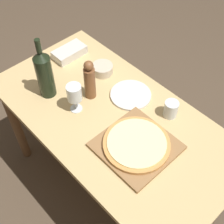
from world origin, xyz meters
TOP-DOWN VIEW (x-y plane):
  - ground_plane at (0.00, 0.00)m, footprint 12.00×12.00m
  - dining_table at (0.00, 0.00)m, footprint 0.71×1.35m
  - cutting_board at (-0.04, -0.22)m, footprint 0.34×0.34m
  - pizza at (-0.04, -0.22)m, footprint 0.32×0.32m
  - wine_bottle at (-0.14, 0.36)m, footprint 0.09×0.09m
  - pepper_mill at (0.02, 0.18)m, footprint 0.06×0.06m
  - wine_glass at (-0.10, 0.16)m, footprint 0.08×0.08m
  - small_bowl at (0.18, 0.28)m, footprint 0.12×0.12m
  - drinking_tumbler at (0.22, -0.20)m, footprint 0.07×0.07m
  - dinner_plate at (0.17, 0.03)m, footprint 0.22×0.22m
  - food_container at (0.14, 0.52)m, footprint 0.20×0.11m

SIDE VIEW (x-z plane):
  - ground_plane at x=0.00m, z-range 0.00..0.00m
  - dining_table at x=0.00m, z-range 0.26..1.02m
  - dinner_plate at x=0.17m, z-range 0.75..0.77m
  - cutting_board at x=-0.04m, z-range 0.75..0.77m
  - small_bowl at x=0.18m, z-range 0.75..0.81m
  - food_container at x=0.14m, z-range 0.75..0.81m
  - pizza at x=-0.04m, z-range 0.77..0.80m
  - drinking_tumbler at x=0.22m, z-range 0.75..0.85m
  - pepper_mill at x=0.02m, z-range 0.75..0.99m
  - wine_glass at x=-0.10m, z-range 0.79..0.95m
  - wine_bottle at x=-0.14m, z-range 0.72..1.08m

